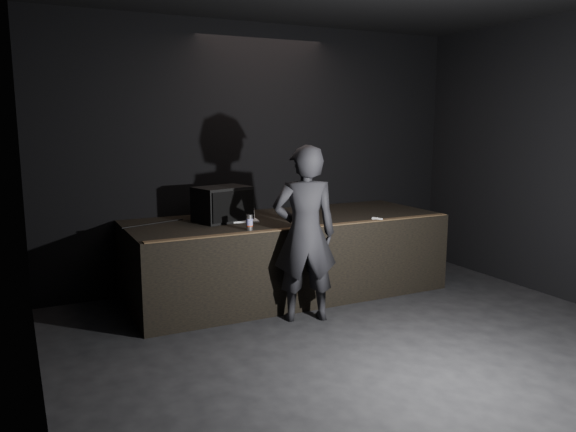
# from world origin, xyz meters

# --- Properties ---
(ground) EXTENTS (7.00, 7.00, 0.00)m
(ground) POSITION_xyz_m (0.00, 0.00, 0.00)
(ground) COLOR black
(ground) RESTS_ON ground
(room_walls) EXTENTS (6.10, 7.10, 3.52)m
(room_walls) POSITION_xyz_m (0.00, 0.00, 2.02)
(room_walls) COLOR black
(room_walls) RESTS_ON ground
(stage_riser) EXTENTS (4.00, 1.50, 1.00)m
(stage_riser) POSITION_xyz_m (0.00, 2.73, 0.50)
(stage_riser) COLOR black
(stage_riser) RESTS_ON ground
(riser_lip) EXTENTS (3.92, 0.10, 0.01)m
(riser_lip) POSITION_xyz_m (0.00, 2.02, 1.01)
(riser_lip) COLOR brown
(riser_lip) RESTS_ON stage_riser
(stage_monitor) EXTENTS (0.73, 0.61, 0.42)m
(stage_monitor) POSITION_xyz_m (-0.81, 2.84, 1.21)
(stage_monitor) COLOR black
(stage_monitor) RESTS_ON stage_riser
(cable) EXTENTS (0.79, 0.29, 0.02)m
(cable) POSITION_xyz_m (-1.63, 3.01, 1.01)
(cable) COLOR black
(cable) RESTS_ON stage_riser
(laptop) EXTENTS (0.39, 0.36, 0.24)m
(laptop) POSITION_xyz_m (-0.58, 2.80, 1.06)
(laptop) COLOR white
(laptop) RESTS_ON stage_riser
(beer_can) EXTENTS (0.07, 0.07, 0.17)m
(beer_can) POSITION_xyz_m (-0.74, 2.18, 1.09)
(beer_can) COLOR silver
(beer_can) RESTS_ON stage_riser
(plastic_cup) EXTENTS (0.08, 0.08, 0.10)m
(plastic_cup) POSITION_xyz_m (0.01, 2.86, 1.05)
(plastic_cup) COLOR white
(plastic_cup) RESTS_ON stage_riser
(wii_remote) EXTENTS (0.07, 0.15, 0.03)m
(wii_remote) POSITION_xyz_m (0.94, 2.08, 1.01)
(wii_remote) COLOR silver
(wii_remote) RESTS_ON stage_riser
(person) EXTENTS (0.82, 0.66, 1.96)m
(person) POSITION_xyz_m (-0.24, 1.78, 0.98)
(person) COLOR black
(person) RESTS_ON ground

